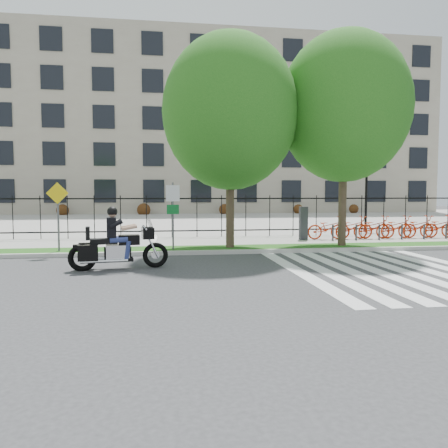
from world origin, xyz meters
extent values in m
plane|color=#313134|center=(0.00, 0.00, 0.00)|extent=(120.00, 120.00, 0.00)
cube|color=#B5B3AB|center=(0.00, 4.10, 0.07)|extent=(60.00, 0.20, 0.15)
cube|color=#174C13|center=(0.00, 4.95, 0.07)|extent=(60.00, 1.50, 0.15)
cube|color=#A9A69E|center=(0.00, 7.45, 0.07)|extent=(60.00, 3.50, 0.15)
cube|color=#A9A69E|center=(0.00, 25.00, 0.05)|extent=(80.00, 34.00, 0.10)
cube|color=gray|center=(0.00, 45.00, 10.00)|extent=(60.00, 20.00, 20.00)
cylinder|color=black|center=(10.00, 12.00, 2.00)|extent=(0.14, 0.14, 4.00)
cylinder|color=black|center=(10.00, 12.00, 3.90)|extent=(0.06, 0.70, 0.70)
sphere|color=white|center=(9.65, 12.00, 4.00)|extent=(0.36, 0.36, 0.36)
sphere|color=white|center=(10.35, 12.00, 4.00)|extent=(0.36, 0.36, 0.36)
cylinder|color=#3E2C21|center=(0.95, 4.95, 1.97)|extent=(0.32, 0.32, 3.65)
ellipsoid|color=#125114|center=(0.95, 4.95, 5.35)|extent=(5.18, 5.18, 5.96)
cylinder|color=#3E2C21|center=(5.53, 4.95, 2.13)|extent=(0.32, 0.32, 3.97)
ellipsoid|color=#125114|center=(5.53, 4.95, 5.67)|extent=(5.18, 5.18, 5.95)
cube|color=#2D2D33|center=(4.67, 7.20, 0.90)|extent=(0.35, 0.25, 1.50)
imported|color=#BD2909|center=(5.87, 7.20, 0.68)|extent=(2.01, 0.70, 1.06)
cylinder|color=#2D2D33|center=(5.87, 6.70, 0.50)|extent=(0.08, 0.08, 0.70)
imported|color=#BD2909|center=(6.97, 7.20, 0.68)|extent=(2.01, 0.70, 1.06)
cylinder|color=#2D2D33|center=(6.97, 6.70, 0.50)|extent=(0.08, 0.08, 0.70)
imported|color=#BD2909|center=(8.07, 7.20, 0.68)|extent=(2.01, 0.70, 1.06)
cylinder|color=#2D2D33|center=(8.07, 6.70, 0.50)|extent=(0.08, 0.08, 0.70)
imported|color=#BD2909|center=(9.17, 7.20, 0.68)|extent=(2.01, 0.70, 1.06)
cylinder|color=#2D2D33|center=(9.17, 6.70, 0.50)|extent=(0.08, 0.08, 0.70)
imported|color=#BD2909|center=(10.27, 7.20, 0.68)|extent=(2.01, 0.70, 1.06)
cylinder|color=#2D2D33|center=(10.27, 6.70, 0.50)|extent=(0.08, 0.08, 0.70)
imported|color=#BD2909|center=(11.37, 7.20, 0.68)|extent=(2.01, 0.70, 1.06)
cylinder|color=#2D2D33|center=(11.37, 6.70, 0.50)|extent=(0.08, 0.08, 0.70)
cylinder|color=#59595B|center=(-1.26, 4.60, 1.40)|extent=(0.07, 0.07, 2.50)
cube|color=white|center=(-1.26, 4.56, 2.25)|extent=(0.50, 0.03, 0.60)
cube|color=#0C6626|center=(-1.26, 4.56, 1.65)|extent=(0.45, 0.03, 0.35)
cylinder|color=#59595B|center=(-5.37, 4.60, 1.35)|extent=(0.07, 0.07, 2.40)
cube|color=yellow|center=(-5.37, 4.56, 2.25)|extent=(0.78, 0.03, 0.78)
torus|color=black|center=(-1.88, 1.49, 0.38)|extent=(0.78, 0.25, 0.77)
torus|color=black|center=(-3.97, 1.21, 0.38)|extent=(0.83, 0.27, 0.81)
cube|color=black|center=(-2.10, 1.46, 1.06)|extent=(0.41, 0.65, 0.33)
cube|color=#26262B|center=(-2.02, 1.47, 1.31)|extent=(0.24, 0.57, 0.34)
cube|color=silver|center=(-2.98, 1.34, 0.50)|extent=(0.71, 0.46, 0.44)
cube|color=black|center=(-2.65, 1.39, 0.87)|extent=(0.66, 0.46, 0.29)
cube|color=black|center=(-3.36, 1.29, 0.84)|extent=(0.82, 0.50, 0.16)
cube|color=black|center=(-3.80, 1.23, 1.09)|extent=(0.16, 0.39, 0.38)
cube|color=black|center=(-3.76, 0.90, 0.56)|extent=(0.57, 0.25, 0.44)
cube|color=black|center=(-3.85, 1.56, 0.56)|extent=(0.57, 0.25, 0.44)
cube|color=black|center=(-3.14, 1.32, 1.24)|extent=(0.32, 0.48, 0.58)
sphere|color=tan|center=(-3.11, 1.33, 1.67)|extent=(0.26, 0.26, 0.26)
sphere|color=black|center=(-3.11, 1.33, 1.71)|extent=(0.30, 0.30, 0.30)
camera|label=1|loc=(-1.67, -11.77, 2.24)|focal=35.00mm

